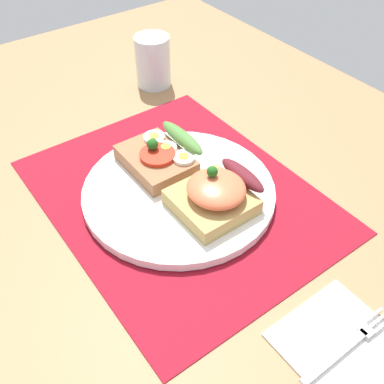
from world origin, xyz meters
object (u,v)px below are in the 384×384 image
at_px(fork, 350,344).
at_px(drinking_glass, 153,61).
at_px(napkin, 345,348).
at_px(plate, 179,191).
at_px(sandwich_egg_tomato, 162,155).
at_px(sandwich_salmon, 216,194).

distance_m(fork, drinking_glass, 0.57).
bearing_deg(napkin, drinking_glass, 166.84).
distance_m(napkin, drinking_glass, 0.57).
bearing_deg(plate, sandwich_egg_tomato, 169.67).
bearing_deg(sandwich_egg_tomato, fork, 0.12).
xyz_separation_m(sandwich_salmon, fork, (0.23, -0.01, -0.03)).
height_order(napkin, fork, fork).
relative_size(sandwich_egg_tomato, drinking_glass, 1.17).
height_order(sandwich_egg_tomato, drinking_glass, drinking_glass).
bearing_deg(sandwich_salmon, drinking_glass, 160.34).
bearing_deg(sandwich_egg_tomato, sandwich_salmon, 4.12).
distance_m(sandwich_egg_tomato, napkin, 0.34).
relative_size(sandwich_salmon, fork, 0.84).
bearing_deg(napkin, plate, -178.73).
height_order(sandwich_egg_tomato, fork, sandwich_egg_tomato).
height_order(napkin, drinking_glass, drinking_glass).
distance_m(plate, sandwich_egg_tomato, 0.06).
relative_size(napkin, fork, 0.96).
xyz_separation_m(sandwich_salmon, napkin, (0.22, -0.01, -0.03)).
relative_size(fork, drinking_glass, 1.41).
relative_size(sandwich_egg_tomato, napkin, 0.86).
relative_size(plate, drinking_glass, 2.87).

